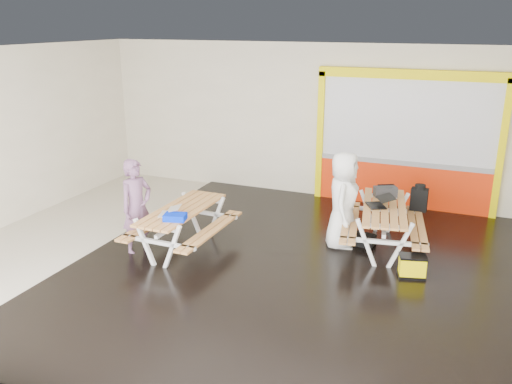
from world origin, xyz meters
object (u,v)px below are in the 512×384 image
at_px(picnic_table_right, 384,217).
at_px(blue_pouch, 175,217).
at_px(backpack, 419,198).
at_px(dark_case, 362,239).
at_px(laptop_right, 379,203).
at_px(toolbox, 385,192).
at_px(picnic_table_left, 182,219).
at_px(person_right, 343,201).
at_px(laptop_left, 169,212).
at_px(fluke_bag, 412,267).
at_px(person_left, 137,207).

distance_m(picnic_table_right, blue_pouch, 3.66).
height_order(blue_pouch, backpack, backpack).
height_order(picnic_table_right, backpack, backpack).
height_order(picnic_table_right, dark_case, picnic_table_right).
distance_m(picnic_table_right, laptop_right, 0.27).
bearing_deg(picnic_table_right, dark_case, 175.66).
bearing_deg(dark_case, toolbox, 62.66).
xyz_separation_m(picnic_table_left, laptop_right, (3.19, 1.39, 0.27)).
xyz_separation_m(picnic_table_right, dark_case, (-0.36, 0.03, -0.50)).
relative_size(picnic_table_right, laptop_right, 4.07).
distance_m(person_right, laptop_right, 0.63).
xyz_separation_m(laptop_right, blue_pouch, (-3.00, -1.93, -0.03)).
height_order(laptop_left, toolbox, toolbox).
xyz_separation_m(picnic_table_left, blue_pouch, (0.19, -0.54, 0.24)).
xyz_separation_m(laptop_left, toolbox, (3.23, 2.33, 0.07)).
bearing_deg(person_right, blue_pouch, 120.27).
height_order(picnic_table_left, blue_pouch, blue_pouch).
relative_size(picnic_table_left, fluke_bag, 4.31).
distance_m(picnic_table_left, picnic_table_right, 3.57).
xyz_separation_m(person_left, dark_case, (3.61, 1.78, -0.72)).
distance_m(picnic_table_right, fluke_bag, 1.24).
height_order(blue_pouch, toolbox, toolbox).
relative_size(picnic_table_right, toolbox, 5.04).
bearing_deg(person_right, picnic_table_right, -86.50).
bearing_deg(picnic_table_right, picnic_table_left, -156.75).
relative_size(picnic_table_left, laptop_left, 4.85).
distance_m(picnic_table_right, person_right, 0.76).
relative_size(person_left, dark_case, 3.73).
height_order(picnic_table_left, dark_case, picnic_table_left).
relative_size(picnic_table_left, dark_case, 4.48).
xyz_separation_m(laptop_left, fluke_bag, (3.96, 0.79, -0.64)).
relative_size(laptop_left, toolbox, 0.93).
bearing_deg(fluke_bag, backpack, 94.47).
height_order(picnic_table_right, laptop_left, laptop_left).
relative_size(person_right, toolbox, 3.93).
bearing_deg(toolbox, dark_case, -117.34).
bearing_deg(backpack, person_left, -148.84).
relative_size(toolbox, dark_case, 0.99).
relative_size(person_right, blue_pouch, 5.05).
distance_m(toolbox, fluke_bag, 1.85).
bearing_deg(dark_case, backpack, 46.95).
bearing_deg(person_left, picnic_table_left, -44.96).
distance_m(laptop_left, blue_pouch, 0.29).
bearing_deg(picnic_table_left, laptop_right, 23.54).
height_order(toolbox, fluke_bag, toolbox).
xyz_separation_m(dark_case, fluke_bag, (1.01, -1.01, 0.09)).
bearing_deg(person_left, fluke_bag, -61.92).
bearing_deg(backpack, laptop_right, -121.14).
height_order(person_left, laptop_right, person_left).
bearing_deg(picnic_table_right, laptop_left, -151.95).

